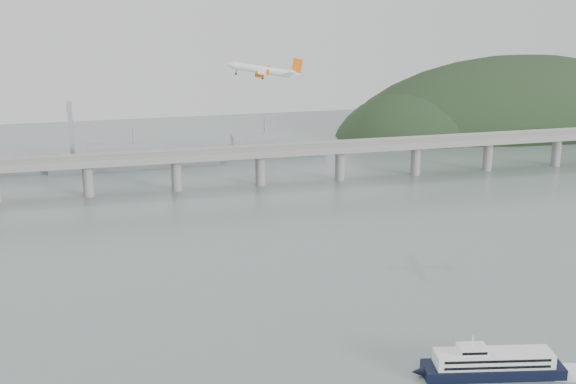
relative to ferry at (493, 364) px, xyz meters
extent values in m
plane|color=slate|center=(-41.08, 42.53, -3.68)|extent=(900.00, 900.00, 0.00)
cube|color=gray|center=(-41.08, 242.53, 16.32)|extent=(800.00, 22.00, 2.20)
cube|color=gray|center=(-41.08, 232.03, 18.32)|extent=(800.00, 0.60, 1.80)
cube|color=gray|center=(-41.08, 253.03, 18.32)|extent=(800.00, 0.60, 1.80)
cylinder|color=gray|center=(-121.08, 242.53, 5.82)|extent=(6.00, 6.00, 21.00)
cylinder|color=gray|center=(-71.08, 242.53, 5.82)|extent=(6.00, 6.00, 21.00)
cylinder|color=gray|center=(-21.08, 242.53, 5.82)|extent=(6.00, 6.00, 21.00)
cylinder|color=gray|center=(28.92, 242.53, 5.82)|extent=(6.00, 6.00, 21.00)
cylinder|color=gray|center=(78.92, 242.53, 5.82)|extent=(6.00, 6.00, 21.00)
cylinder|color=gray|center=(128.92, 242.53, 5.82)|extent=(6.00, 6.00, 21.00)
cylinder|color=gray|center=(178.92, 242.53, 5.82)|extent=(6.00, 6.00, 21.00)
ellipsoid|color=black|center=(228.92, 372.53, -21.68)|extent=(320.00, 150.00, 156.00)
ellipsoid|color=black|center=(133.92, 362.53, -15.68)|extent=(140.00, 110.00, 96.00)
cube|color=gray|center=(-91.08, 307.53, 0.32)|extent=(110.55, 21.43, 8.00)
cube|color=gray|center=(-102.08, 307.53, 8.32)|extent=(39.01, 16.73, 8.00)
cylinder|color=gray|center=(-91.08, 307.53, 16.32)|extent=(1.60, 1.60, 14.00)
cube|color=gray|center=(-1.08, 317.53, 0.32)|extent=(85.00, 13.60, 8.00)
cube|color=gray|center=(-9.58, 317.53, 8.32)|extent=(29.75, 11.90, 8.00)
cylinder|color=gray|center=(-1.08, 317.53, 16.32)|extent=(1.60, 1.60, 14.00)
cube|color=gray|center=(-131.08, 342.53, 16.32)|extent=(3.00, 3.00, 40.00)
cube|color=gray|center=(-131.08, 332.53, 34.32)|extent=(3.00, 28.00, 3.00)
cube|color=black|center=(0.00, 0.00, -1.94)|extent=(44.85, 18.72, 3.49)
cone|color=black|center=(-23.13, 4.56, -1.94)|extent=(4.96, 4.27, 3.49)
cube|color=white|center=(0.00, 0.00, 1.99)|extent=(37.66, 15.66, 4.37)
cube|color=black|center=(-0.85, -4.33, 3.13)|extent=(32.58, 6.55, 0.87)
cube|color=black|center=(-0.85, -4.33, 1.03)|extent=(32.58, 6.55, 0.87)
cube|color=black|center=(0.85, 4.33, 3.13)|extent=(32.58, 6.55, 0.87)
cube|color=black|center=(0.85, 4.33, 1.03)|extent=(32.58, 6.55, 0.87)
cube|color=white|center=(-6.85, 1.35, 5.31)|extent=(9.75, 7.68, 2.27)
cube|color=black|center=(-7.45, -1.69, 5.31)|extent=(7.73, 1.62, 0.87)
cylinder|color=white|center=(-6.85, 1.35, 8.10)|extent=(0.51, 0.51, 3.49)
ellipsoid|color=white|center=(23.98, -4.73, -3.64)|extent=(27.10, 17.20, 0.17)
cylinder|color=white|center=(-45.23, 126.17, 78.76)|extent=(24.76, 10.17, 6.99)
cone|color=white|center=(-58.78, 129.46, 80.95)|extent=(4.73, 4.16, 3.71)
cone|color=white|center=(-31.19, 122.78, 76.94)|extent=(5.35, 4.04, 3.85)
cube|color=white|center=(-44.53, 125.95, 77.75)|extent=(11.12, 30.19, 2.54)
cube|color=white|center=(-31.93, 122.99, 77.69)|extent=(5.16, 10.95, 1.20)
cube|color=orange|center=(-30.61, 122.83, 80.42)|extent=(4.81, 1.31, 6.29)
cylinder|color=orange|center=(-44.89, 130.96, 76.49)|extent=(4.39, 3.07, 2.59)
cylinder|color=black|center=(-46.67, 131.39, 76.78)|extent=(1.09, 2.08, 2.05)
cube|color=white|center=(-44.75, 130.97, 77.36)|extent=(2.34, 0.74, 1.40)
cylinder|color=orange|center=(-47.10, 121.52, 76.99)|extent=(4.39, 3.07, 2.59)
cylinder|color=black|center=(-48.88, 121.95, 77.28)|extent=(1.09, 2.08, 2.05)
cube|color=white|center=(-46.96, 121.53, 77.86)|extent=(2.34, 0.74, 1.40)
cylinder|color=black|center=(-44.26, 128.16, 76.07)|extent=(0.72, 0.41, 2.15)
cylinder|color=black|center=(-44.42, 128.14, 75.11)|extent=(1.17, 0.58, 1.13)
cylinder|color=black|center=(-45.31, 123.70, 76.31)|extent=(0.72, 0.41, 2.15)
cylinder|color=black|center=(-45.47, 123.68, 75.35)|extent=(1.17, 0.58, 1.13)
cylinder|color=black|center=(-55.79, 128.60, 77.97)|extent=(0.72, 0.41, 2.15)
cylinder|color=black|center=(-55.95, 128.59, 77.01)|extent=(1.17, 0.58, 1.13)
cube|color=orange|center=(-39.25, 140.13, 77.75)|extent=(1.74, 0.53, 2.32)
cube|color=orange|center=(-46.08, 110.97, 79.30)|extent=(1.74, 0.53, 2.32)
camera|label=1|loc=(-115.70, -193.94, 115.80)|focal=48.00mm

